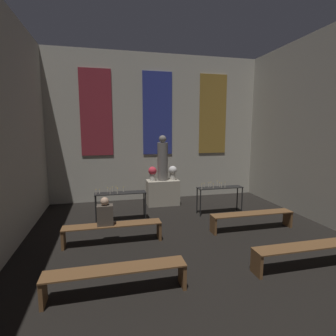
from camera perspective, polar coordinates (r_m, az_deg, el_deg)
wall_back at (r=9.90m, az=-2.37°, el=8.83°), size 8.03×0.16×5.34m
altar at (r=9.23m, az=-1.15°, el=-5.32°), size 1.11×0.59×0.87m
statue at (r=9.03m, az=-1.17°, el=1.83°), size 0.36×0.36×1.56m
flower_vase_left at (r=9.02m, az=-3.40°, el=-0.99°), size 0.29×0.29×0.49m
flower_vase_right at (r=9.17m, az=1.03°, el=-0.82°), size 0.29×0.29×0.49m
candle_rack_left at (r=7.65m, az=-10.36°, el=-6.18°), size 1.44×0.37×1.02m
candle_rack_right at (r=8.37m, az=11.16°, el=-4.93°), size 1.44×0.37×1.04m
pew_third_left at (r=4.57m, az=-11.15°, el=-21.87°), size 2.24×0.36×0.46m
pew_third_right at (r=5.87m, az=28.22°, el=-15.62°), size 2.24×0.36×0.46m
pew_back_left at (r=6.37m, az=-11.89°, el=-12.87°), size 2.24×0.36×0.46m
pew_back_right at (r=7.36m, az=17.81°, el=-10.14°), size 2.24×0.36×0.46m
person_seated at (r=6.23m, az=-13.55°, el=-9.54°), size 0.36×0.24×0.65m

